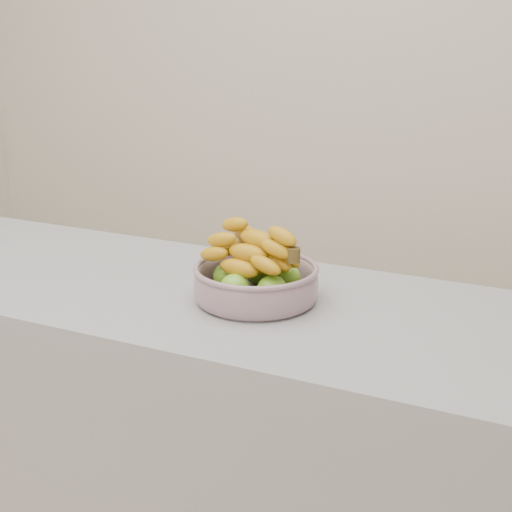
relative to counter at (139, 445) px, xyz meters
The scene contains 2 objects.
counter is the anchor object (origin of this frame).
fruit_bowl 0.60m from the counter, ahead, with size 0.27×0.27×0.16m.
Camera 1 is at (0.94, -0.97, 1.46)m, focal length 50.00 mm.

